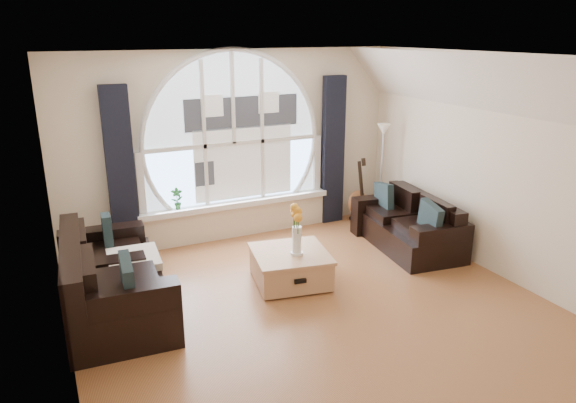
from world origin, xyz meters
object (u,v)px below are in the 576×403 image
at_px(floor_lamp, 381,175).
at_px(guitar, 358,189).
at_px(sofa_left, 114,278).
at_px(sofa_right, 408,221).
at_px(coffee_chest, 290,266).
at_px(vase_flowers, 297,224).
at_px(potted_plant, 177,199).

relative_size(floor_lamp, guitar, 1.51).
xyz_separation_m(sofa_left, sofa_right, (3.98, 0.11, 0.00)).
distance_m(coffee_chest, floor_lamp, 2.55).
xyz_separation_m(coffee_chest, floor_lamp, (2.16, 1.24, 0.58)).
bearing_deg(coffee_chest, sofa_right, 18.31).
relative_size(sofa_left, vase_flowers, 2.82).
distance_m(vase_flowers, potted_plant, 2.05).
bearing_deg(sofa_left, coffee_chest, -1.14).
height_order(sofa_right, guitar, guitar).
bearing_deg(floor_lamp, potted_plant, 171.11).
distance_m(floor_lamp, potted_plant, 3.12).
bearing_deg(guitar, vase_flowers, -143.68).
bearing_deg(vase_flowers, coffee_chest, 115.29).
distance_m(sofa_right, floor_lamp, 1.06).
distance_m(sofa_right, vase_flowers, 1.98).
bearing_deg(sofa_left, guitar, 22.34).
bearing_deg(vase_flowers, guitar, 40.23).
xyz_separation_m(coffee_chest, potted_plant, (-0.93, 1.72, 0.49)).
bearing_deg(coffee_chest, guitar, 48.34).
distance_m(coffee_chest, potted_plant, 2.01).
bearing_deg(coffee_chest, floor_lamp, 40.18).
bearing_deg(potted_plant, guitar, -4.20).
relative_size(vase_flowers, guitar, 0.66).
height_order(sofa_left, potted_plant, potted_plant).
distance_m(floor_lamp, guitar, 0.44).
bearing_deg(coffee_chest, sofa_left, -174.43).
bearing_deg(coffee_chest, potted_plant, 128.64).
bearing_deg(guitar, coffee_chest, -145.90).
distance_m(guitar, potted_plant, 2.87).
bearing_deg(floor_lamp, coffee_chest, -150.16).
xyz_separation_m(sofa_right, guitar, (-0.02, 1.23, 0.13)).
bearing_deg(sofa_right, vase_flowers, -162.12).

